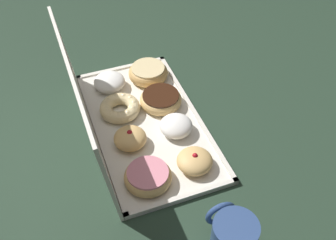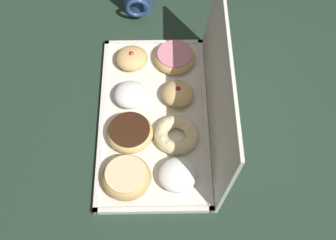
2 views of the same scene
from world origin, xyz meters
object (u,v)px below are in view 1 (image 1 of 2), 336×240
at_px(glazed_ring_donut_3, 148,72).
at_px(donut_box, 148,124).
at_px(chocolate_frosted_donut_2, 161,99).
at_px(pink_frosted_donut_4, 148,176).
at_px(powdered_filled_donut_7, 109,82).
at_px(jelly_filled_donut_5, 130,138).
at_px(powdered_filled_donut_1, 176,126).
at_px(cruller_donut_6, 120,108).
at_px(jelly_filled_donut_0, 195,161).
at_px(coffee_mug, 233,237).

bearing_deg(glazed_ring_donut_3, donut_box, 160.67).
distance_m(chocolate_frosted_donut_2, pink_frosted_donut_4, 0.27).
bearing_deg(powdered_filled_donut_7, jelly_filled_donut_5, 178.12).
bearing_deg(powdered_filled_donut_1, cruller_donut_6, 44.22).
distance_m(jelly_filled_donut_0, glazed_ring_donut_3, 0.36).
distance_m(pink_frosted_donut_4, coffee_mug, 0.24).
bearing_deg(coffee_mug, donut_box, 6.50).
xyz_separation_m(glazed_ring_donut_3, jelly_filled_donut_5, (-0.24, 0.13, 0.00)).
height_order(pink_frosted_donut_4, coffee_mug, coffee_mug).
height_order(chocolate_frosted_donut_2, pink_frosted_donut_4, same).
height_order(jelly_filled_donut_5, powdered_filled_donut_7, jelly_filled_donut_5).
xyz_separation_m(powdered_filled_donut_1, cruller_donut_6, (0.12, 0.12, -0.00)).
bearing_deg(powdered_filled_donut_1, donut_box, 46.65).
bearing_deg(jelly_filled_donut_5, chocolate_frosted_donut_2, -47.17).
height_order(donut_box, jelly_filled_donut_0, jelly_filled_donut_0).
distance_m(powdered_filled_donut_1, cruller_donut_6, 0.17).
bearing_deg(glazed_ring_donut_3, powdered_filled_donut_1, 179.31).
xyz_separation_m(jelly_filled_donut_0, jelly_filled_donut_5, (0.12, 0.12, 0.00)).
height_order(chocolate_frosted_donut_2, glazed_ring_donut_3, glazed_ring_donut_3).
bearing_deg(powdered_filled_donut_1, jelly_filled_donut_0, 179.81).
relative_size(glazed_ring_donut_3, pink_frosted_donut_4, 1.04).
xyz_separation_m(chocolate_frosted_donut_2, jelly_filled_donut_5, (-0.11, 0.12, 0.00)).
distance_m(pink_frosted_donut_4, cruller_donut_6, 0.25).
xyz_separation_m(jelly_filled_donut_0, chocolate_frosted_donut_2, (0.24, 0.00, -0.00)).
distance_m(donut_box, jelly_filled_donut_5, 0.09).
xyz_separation_m(pink_frosted_donut_4, cruller_donut_6, (0.25, -0.00, -0.00)).
xyz_separation_m(cruller_donut_6, coffee_mug, (-0.47, -0.10, 0.02)).
distance_m(jelly_filled_donut_0, pink_frosted_donut_4, 0.12).
height_order(pink_frosted_donut_4, cruller_donut_6, same).
relative_size(jelly_filled_donut_0, powdered_filled_donut_7, 0.96).
bearing_deg(donut_box, jelly_filled_donut_5, 131.75).
bearing_deg(donut_box, cruller_donut_6, 41.88).
distance_m(chocolate_frosted_donut_2, jelly_filled_donut_5, 0.17).
distance_m(cruller_donut_6, coffee_mug, 0.48).
height_order(donut_box, coffee_mug, coffee_mug).
distance_m(powdered_filled_donut_1, glazed_ring_donut_3, 0.24).
xyz_separation_m(jelly_filled_donut_5, cruller_donut_6, (0.12, -0.01, -0.00)).
bearing_deg(pink_frosted_donut_4, jelly_filled_donut_0, -88.49).
bearing_deg(cruller_donut_6, jelly_filled_donut_5, 176.60).
bearing_deg(jelly_filled_donut_5, coffee_mug, -162.29).
relative_size(chocolate_frosted_donut_2, pink_frosted_donut_4, 1.04).
distance_m(powdered_filled_donut_1, powdered_filled_donut_7, 0.26).
distance_m(jelly_filled_donut_0, powdered_filled_donut_7, 0.38).
bearing_deg(chocolate_frosted_donut_2, cruller_donut_6, 86.40).
relative_size(glazed_ring_donut_3, jelly_filled_donut_5, 1.41).
height_order(powdered_filled_donut_1, jelly_filled_donut_5, jelly_filled_donut_5).
xyz_separation_m(powdered_filled_donut_1, jelly_filled_donut_5, (-0.00, 0.12, 0.00)).
bearing_deg(chocolate_frosted_donut_2, coffee_mug, 178.41).
distance_m(jelly_filled_donut_0, jelly_filled_donut_5, 0.18).
height_order(donut_box, pink_frosted_donut_4, pink_frosted_donut_4).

